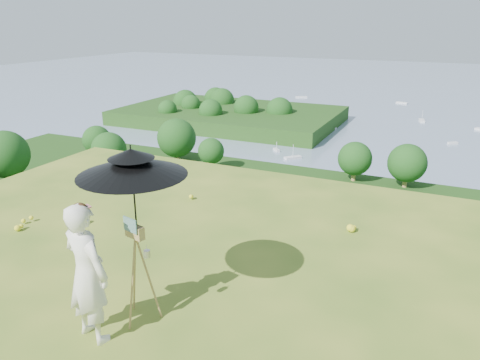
% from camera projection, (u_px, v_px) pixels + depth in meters
% --- Properties ---
extents(shoreline_tier, '(170.00, 28.00, 8.00)m').
position_uv_depth(shoreline_tier, '(416.00, 259.00, 81.19)').
color(shoreline_tier, slate).
rests_on(shoreline_tier, bay_water).
extents(bay_water, '(700.00, 700.00, 0.00)m').
position_uv_depth(bay_water, '(449.00, 102.00, 222.08)').
color(bay_water, '#778BAB').
rests_on(bay_water, ground).
extents(peninsula, '(90.00, 60.00, 12.00)m').
position_uv_depth(peninsula, '(229.00, 109.00, 177.21)').
color(peninsula, '#1A3D10').
rests_on(peninsula, bay_water).
extents(slope_trees, '(110.00, 50.00, 6.00)m').
position_uv_depth(slope_trees, '(401.00, 248.00, 40.00)').
color(slope_trees, '#184715').
rests_on(slope_trees, forest_slope).
extents(harbor_town, '(110.00, 22.00, 5.00)m').
position_uv_depth(harbor_town, '(420.00, 225.00, 79.06)').
color(harbor_town, beige).
rests_on(harbor_town, shoreline_tier).
extents(moored_boats, '(140.00, 140.00, 0.70)m').
position_uv_depth(moored_boats, '(402.00, 134.00, 159.14)').
color(moored_boats, silver).
rests_on(moored_boats, bay_water).
extents(wildflowers, '(10.00, 10.50, 0.12)m').
position_uv_depth(wildflowers, '(171.00, 352.00, 5.25)').
color(wildflowers, yellow).
rests_on(wildflowers, ground).
extents(painter, '(0.70, 0.53, 1.72)m').
position_uv_depth(painter, '(87.00, 273.00, 5.33)').
color(painter, white).
rests_on(painter, ground).
extents(field_easel, '(0.65, 0.65, 1.41)m').
position_uv_depth(field_easel, '(138.00, 269.00, 5.72)').
color(field_easel, '#9D7941').
rests_on(field_easel, ground).
extents(sun_umbrella, '(1.70, 1.70, 1.11)m').
position_uv_depth(sun_umbrella, '(134.00, 191.00, 5.41)').
color(sun_umbrella, black).
rests_on(sun_umbrella, field_easel).
extents(painter_cap, '(0.26, 0.28, 0.10)m').
position_uv_depth(painter_cap, '(79.00, 207.00, 5.07)').
color(painter_cap, pink).
rests_on(painter_cap, painter).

